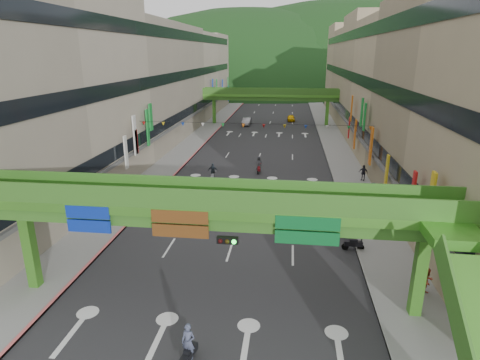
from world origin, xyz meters
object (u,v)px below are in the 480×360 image
object	(u,v)px
car_yellow	(291,118)
pedestrian_red	(426,283)
overpass_near	(228,223)
scooter_rider_mid	(238,207)
scooter_rider_near	(189,346)
car_silver	(247,121)

from	to	relation	value
car_yellow	pedestrian_red	world-z (taller)	pedestrian_red
overpass_near	scooter_rider_mid	world-z (taller)	overpass_near
scooter_rider_near	car_silver	distance (m)	63.47
scooter_rider_mid	car_silver	distance (m)	46.28
overpass_near	car_yellow	distance (m)	65.03
car_yellow	pedestrian_red	size ratio (longest dim) A/B	2.26
car_yellow	car_silver	bearing A→B (deg)	-148.64
car_silver	pedestrian_red	xyz separation A→B (m)	(16.61, -56.33, 0.10)
scooter_rider_near	car_yellow	bearing A→B (deg)	86.33
overpass_near	scooter_rider_near	size ratio (longest dim) A/B	13.31
car_silver	scooter_rider_mid	bearing A→B (deg)	-82.59
car_yellow	scooter_rider_near	bearing A→B (deg)	-96.46
scooter_rider_near	pedestrian_red	xyz separation A→B (m)	(12.44, 7.00, -0.17)
overpass_near	car_yellow	world-z (taller)	overpass_near
scooter_rider_mid	car_silver	size ratio (longest dim) A/B	0.43
scooter_rider_near	pedestrian_red	world-z (taller)	scooter_rider_near
overpass_near	car_silver	world-z (taller)	overpass_near
scooter_rider_near	pedestrian_red	size ratio (longest dim) A/B	1.28
scooter_rider_near	car_silver	bearing A→B (deg)	93.77
overpass_near	car_silver	size ratio (longest dim) A/B	6.35
scooter_rider_near	scooter_rider_mid	size ratio (longest dim) A/B	1.12
overpass_near	car_silver	bearing A→B (deg)	95.18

